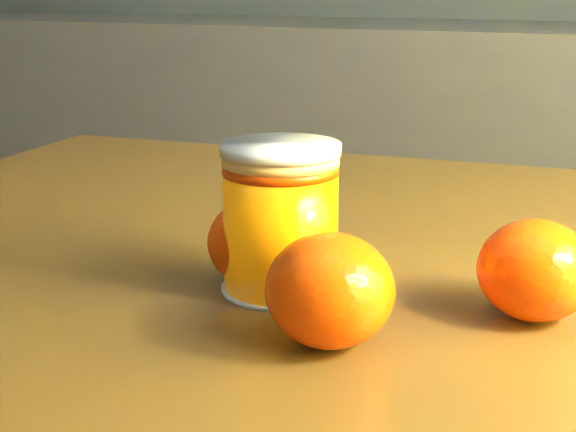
% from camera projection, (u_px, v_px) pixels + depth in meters
% --- Properties ---
extents(kitchen_counter, '(3.15, 0.60, 0.90)m').
position_uv_depth(kitchen_counter, '(286.00, 185.00, 2.26)').
color(kitchen_counter, '#4E4F53').
rests_on(kitchen_counter, ground).
extents(table, '(1.14, 0.86, 0.80)m').
position_uv_depth(table, '(407.00, 388.00, 0.62)').
color(table, brown).
rests_on(table, ground).
extents(juice_glass, '(0.08, 0.08, 0.10)m').
position_uv_depth(juice_glass, '(281.00, 219.00, 0.53)').
color(juice_glass, orange).
rests_on(juice_glass, table).
extents(orange_front, '(0.08, 0.08, 0.06)m').
position_uv_depth(orange_front, '(258.00, 242.00, 0.54)').
color(orange_front, '#FF4805').
rests_on(orange_front, table).
extents(orange_back, '(0.09, 0.09, 0.06)m').
position_uv_depth(orange_back, '(535.00, 270.00, 0.49)').
color(orange_back, '#FF4805').
rests_on(orange_back, table).
extents(orange_extra, '(0.09, 0.09, 0.07)m').
position_uv_depth(orange_extra, '(330.00, 290.00, 0.45)').
color(orange_extra, '#FF4805').
rests_on(orange_extra, table).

